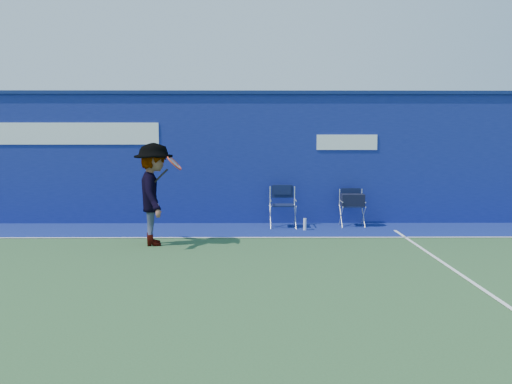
{
  "coord_description": "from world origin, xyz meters",
  "views": [
    {
      "loc": [
        1.39,
        -7.56,
        2.09
      ],
      "look_at": [
        1.47,
        2.6,
        1.0
      ],
      "focal_mm": 38.0,
      "sensor_mm": 36.0,
      "label": 1
    }
  ],
  "objects_px": {
    "directors_chair_right": "(352,211)",
    "tennis_player": "(154,194)",
    "water_bottle": "(305,224)",
    "directors_chair_left": "(283,214)"
  },
  "relations": [
    {
      "from": "directors_chair_left",
      "to": "directors_chair_right",
      "type": "relative_size",
      "value": 1.1
    },
    {
      "from": "directors_chair_right",
      "to": "water_bottle",
      "type": "relative_size",
      "value": 3.2
    },
    {
      "from": "directors_chair_left",
      "to": "tennis_player",
      "type": "xyz_separation_m",
      "value": [
        -2.53,
        -1.89,
        0.65
      ]
    },
    {
      "from": "directors_chair_left",
      "to": "tennis_player",
      "type": "bearing_deg",
      "value": -143.33
    },
    {
      "from": "directors_chair_left",
      "to": "water_bottle",
      "type": "distance_m",
      "value": 0.63
    },
    {
      "from": "water_bottle",
      "to": "tennis_player",
      "type": "xyz_separation_m",
      "value": [
        -2.99,
        -1.5,
        0.83
      ]
    },
    {
      "from": "directors_chair_right",
      "to": "tennis_player",
      "type": "relative_size",
      "value": 0.44
    },
    {
      "from": "directors_chair_right",
      "to": "tennis_player",
      "type": "distance_m",
      "value": 4.62
    },
    {
      "from": "water_bottle",
      "to": "tennis_player",
      "type": "bearing_deg",
      "value": -153.44
    },
    {
      "from": "tennis_player",
      "to": "water_bottle",
      "type": "bearing_deg",
      "value": 26.56
    }
  ]
}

